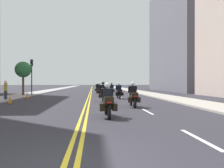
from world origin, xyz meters
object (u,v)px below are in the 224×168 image
(motorcycle_3, at_px, (119,92))
(motorcycle_5, at_px, (112,90))
(motorcycle_2, at_px, (103,94))
(motorcycle_4, at_px, (100,91))
(street_tree_0, at_px, (23,70))
(traffic_cone_0, at_px, (10,99))
(traffic_cone_1, at_px, (27,95))
(motorcycle_6, at_px, (97,89))
(motorcycle_0, at_px, (108,103))
(motorcycle_1, at_px, (133,97))
(traffic_light_near, at_px, (32,71))
(pedestrian_0, at_px, (6,90))

(motorcycle_3, bearing_deg, motorcycle_5, 88.20)
(motorcycle_2, relative_size, motorcycle_5, 1.06)
(motorcycle_4, relative_size, motorcycle_5, 1.07)
(motorcycle_2, height_order, street_tree_0, street_tree_0)
(traffic_cone_0, bearing_deg, traffic_cone_1, 93.58)
(motorcycle_5, xyz_separation_m, motorcycle_6, (-1.89, 3.97, 0.02))
(motorcycle_0, xyz_separation_m, motorcycle_3, (1.89, 11.94, 0.00))
(motorcycle_1, bearing_deg, traffic_light_near, 126.63)
(motorcycle_1, height_order, motorcycle_3, motorcycle_1)
(motorcycle_0, bearing_deg, motorcycle_5, 82.86)
(pedestrian_0, bearing_deg, motorcycle_1, -128.06)
(motorcycle_0, relative_size, motorcycle_1, 0.98)
(motorcycle_2, bearing_deg, pedestrian_0, 167.67)
(traffic_light_near, bearing_deg, pedestrian_0, -91.09)
(motorcycle_2, distance_m, traffic_light_near, 13.05)
(motorcycle_0, bearing_deg, pedestrian_0, 126.96)
(motorcycle_6, xyz_separation_m, traffic_cone_1, (-7.16, -12.01, -0.31))
(motorcycle_3, relative_size, traffic_cone_0, 2.70)
(motorcycle_6, distance_m, traffic_cone_0, 18.86)
(motorcycle_4, height_order, street_tree_0, street_tree_0)
(motorcycle_3, xyz_separation_m, motorcycle_6, (-1.88, 12.73, -0.01))
(motorcycle_1, relative_size, pedestrian_0, 1.25)
(traffic_cone_1, bearing_deg, motorcycle_2, -29.88)
(traffic_cone_1, xyz_separation_m, traffic_light_near, (-1.04, 5.53, 2.73))
(motorcycle_5, height_order, street_tree_0, street_tree_0)
(motorcycle_0, bearing_deg, motorcycle_3, 79.11)
(motorcycle_0, xyz_separation_m, motorcycle_6, (0.01, 24.68, -0.00))
(motorcycle_0, distance_m, motorcycle_3, 12.09)
(traffic_cone_1, bearing_deg, motorcycle_6, 59.22)
(traffic_light_near, relative_size, pedestrian_0, 2.51)
(motorcycle_0, xyz_separation_m, motorcycle_2, (0.17, 8.46, 0.01))
(motorcycle_5, bearing_deg, traffic_cone_0, -120.64)
(motorcycle_3, height_order, pedestrian_0, pedestrian_0)
(motorcycle_5, bearing_deg, motorcycle_0, -93.31)
(street_tree_0, bearing_deg, motorcycle_1, -50.10)
(motorcycle_2, relative_size, motorcycle_4, 0.99)
(traffic_light_near, bearing_deg, traffic_cone_0, -82.85)
(traffic_cone_0, height_order, street_tree_0, street_tree_0)
(traffic_cone_1, height_order, pedestrian_0, pedestrian_0)
(motorcycle_6, xyz_separation_m, traffic_cone_0, (-6.81, -17.59, -0.26))
(motorcycle_3, xyz_separation_m, traffic_light_near, (-10.08, 6.25, 2.41))
(motorcycle_6, bearing_deg, motorcycle_0, -87.96)
(traffic_light_near, distance_m, street_tree_0, 1.33)
(motorcycle_2, height_order, motorcycle_4, motorcycle_2)
(pedestrian_0, distance_m, street_tree_0, 7.07)
(motorcycle_6, bearing_deg, motorcycle_1, -82.64)
(motorcycle_1, xyz_separation_m, motorcycle_5, (-0.02, 16.55, -0.03))
(motorcycle_1, bearing_deg, motorcycle_3, 91.09)
(motorcycle_1, bearing_deg, pedestrian_0, 149.77)
(motorcycle_0, xyz_separation_m, traffic_cone_1, (-7.14, 12.67, -0.31))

